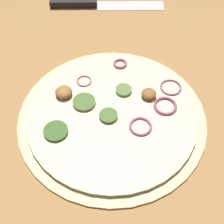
% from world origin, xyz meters
% --- Properties ---
extents(ground_plane, '(3.00, 3.00, 0.00)m').
position_xyz_m(ground_plane, '(0.00, 0.00, 0.00)').
color(ground_plane, '#9E703F').
extents(pizza, '(0.36, 0.36, 0.03)m').
position_xyz_m(pizza, '(-0.00, 0.00, 0.01)').
color(pizza, beige).
rests_on(pizza, ground_plane).
extents(knife, '(0.22, 0.24, 0.02)m').
position_xyz_m(knife, '(-0.30, 0.21, 0.01)').
color(knife, silver).
rests_on(knife, ground_plane).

